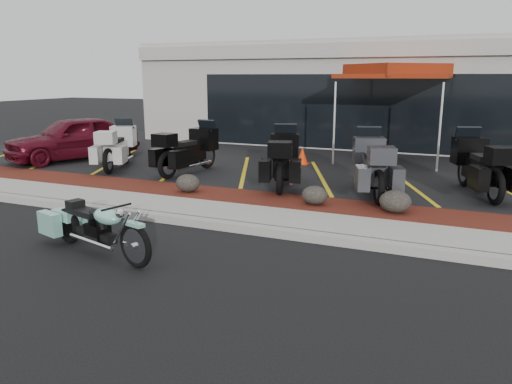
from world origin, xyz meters
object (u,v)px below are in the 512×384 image
at_px(hero_cruiser, 135,239).
at_px(parked_car, 73,138).
at_px(touring_white, 125,141).
at_px(traffic_cone, 302,156).
at_px(popup_canopy, 396,73).

distance_m(hero_cruiser, parked_car, 9.65).
xyz_separation_m(touring_white, parked_car, (-1.93, -0.09, -0.00)).
xyz_separation_m(parked_car, traffic_cone, (6.87, 2.08, -0.43)).
bearing_deg(parked_car, popup_canopy, 47.54).
distance_m(hero_cruiser, traffic_cone, 8.58).
xyz_separation_m(touring_white, popup_canopy, (7.27, 3.82, 1.99)).
bearing_deg(parked_car, hero_cruiser, -17.82).
height_order(touring_white, parked_car, touring_white).
distance_m(parked_car, traffic_cone, 7.19).
bearing_deg(parked_car, touring_white, 27.24).
relative_size(traffic_cone, popup_canopy, 0.13).
bearing_deg(touring_white, traffic_cone, -90.05).
relative_size(hero_cruiser, popup_canopy, 0.63).
distance_m(touring_white, popup_canopy, 8.45).
height_order(touring_white, popup_canopy, popup_canopy).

